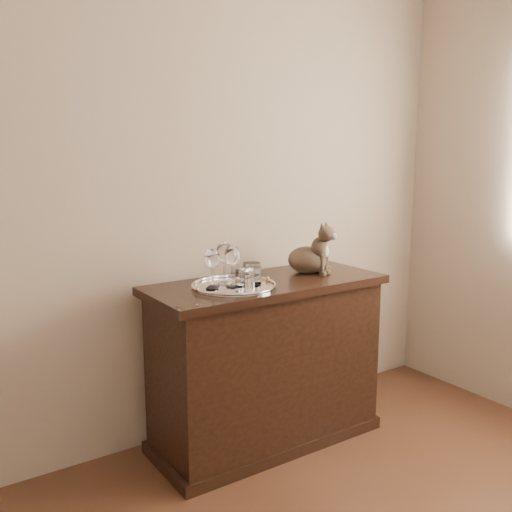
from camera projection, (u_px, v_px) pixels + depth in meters
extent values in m
cube|color=tan|center=(123.00, 180.00, 2.65)|extent=(4.00, 0.10, 2.70)
cylinder|color=silver|center=(234.00, 287.00, 2.68)|extent=(0.40, 0.40, 0.01)
cylinder|color=silver|center=(253.00, 277.00, 2.67)|extent=(0.08, 0.08, 0.09)
cylinder|color=silver|center=(245.00, 280.00, 2.57)|extent=(0.09, 0.09, 0.10)
cylinder|color=silver|center=(252.00, 272.00, 2.75)|extent=(0.08, 0.08, 0.09)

